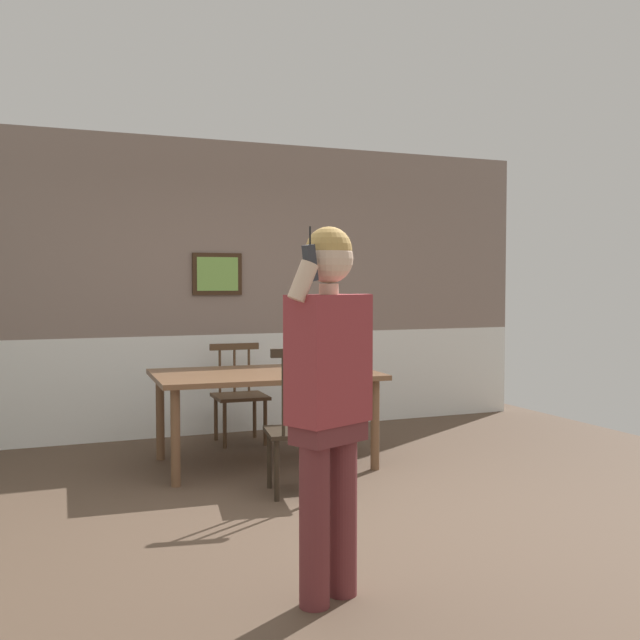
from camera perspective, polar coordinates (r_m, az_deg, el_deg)
name	(u,v)px	position (r m, az deg, el deg)	size (l,w,h in m)	color
ground_plane	(332,512)	(5.10, 0.90, -14.06)	(7.43, 7.43, 0.00)	brown
room_back_partition	(215,293)	(7.59, -7.77, 1.98)	(6.75, 0.17, 2.85)	gray
dining_table	(265,382)	(6.24, -4.13, -4.58)	(1.83, 1.21, 0.75)	brown
chair_near_window	(239,394)	(7.17, -6.02, -5.46)	(0.49, 0.49, 0.90)	#513823
chair_by_doorway	(298,427)	(5.38, -1.64, -7.92)	(0.50, 0.50, 1.04)	#2D2319
person_figure	(330,387)	(3.54, 0.73, -4.98)	(0.49, 0.34, 1.73)	brown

